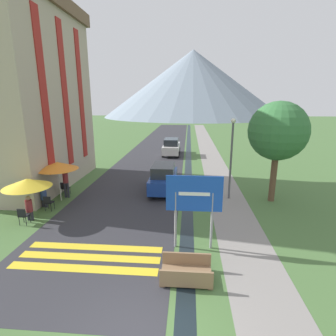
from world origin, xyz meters
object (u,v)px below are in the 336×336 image
Objects in this scene: cafe_chair_near_right at (48,202)px; tree_by_path at (278,131)px; cafe_chair_nearest at (23,215)px; cafe_umbrella_front_yellow at (27,183)px; hotel_building at (29,88)px; parked_car_far at (171,147)px; road_sign at (194,200)px; footbridge at (186,273)px; person_seated_far at (44,195)px; person_seated_near at (29,207)px; cafe_umbrella_middle_orange at (58,166)px; streetlamp at (231,152)px; cafe_chair_far_right at (63,187)px; parked_car_near at (164,178)px; cafe_chair_far_left at (65,187)px; person_standing_terrace at (66,182)px.

tree_by_path is at bearing 6.61° from cafe_chair_near_right.
cafe_umbrella_front_yellow is (0.02, 0.60, 1.41)m from cafe_chair_nearest.
hotel_building reaches higher than parked_car_far.
cafe_chair_near_right is at bearing 158.37° from road_sign.
footbridge is at bearing -38.59° from cafe_chair_near_right.
person_seated_far is 13.58m from tree_by_path.
person_seated_near reaches higher than cafe_chair_near_right.
streetlamp reaches higher than cafe_umbrella_middle_orange.
hotel_building is at bearing 144.78° from road_sign.
cafe_chair_nearest is at bearing -78.16° from cafe_chair_far_right.
parked_car_near is (9.00, -0.89, -5.67)m from hotel_building.
cafe_umbrella_front_yellow reaches higher than cafe_chair_near_right.
hotel_building is 4.03× the size of road_sign.
parked_car_near is 7.17m from person_seated_far.
person_seated_far is (-0.31, -1.94, 0.19)m from cafe_chair_far_left.
cafe_umbrella_front_yellow is (-8.07, 1.98, -0.15)m from road_sign.
cafe_umbrella_front_yellow is 1.78× the size of person_seated_far.
cafe_umbrella_middle_orange is at bearing 139.13° from footbridge.
parked_car_near is 0.84× the size of streetlamp.
road_sign is 8.35m from cafe_chair_nearest.
footbridge is at bearing -26.20° from person_seated_near.
parked_car_far is 1.90× the size of cafe_umbrella_front_yellow.
hotel_building reaches higher than person_seated_far.
footbridge is at bearing -84.78° from parked_car_far.
parked_car_far is 2.44× the size of person_standing_terrace.
parked_car_near reaches higher than person_standing_terrace.
person_seated_far is (-0.18, 1.66, -0.00)m from person_seated_near.
parked_car_far is 17.81m from person_seated_near.
person_seated_near is (0.02, 0.51, 0.19)m from cafe_chair_nearest.
cafe_chair_far_right is 3.62m from person_seated_near.
tree_by_path reaches higher than cafe_chair_near_right.
person_seated_near is at bearing -77.93° from cafe_chair_far_right.
cafe_umbrella_front_yellow is at bearing -63.94° from hotel_building.
cafe_umbrella_front_yellow reaches higher than cafe_chair_far_right.
parked_car_far is 5.07× the size of cafe_chair_far_left.
person_standing_terrace is (0.07, 2.02, 0.52)m from cafe_chair_near_right.
person_seated_near is 1.01× the size of person_seated_far.
cafe_umbrella_middle_orange is (-5.68, -14.09, 1.24)m from parked_car_far.
road_sign is 9.06m from cafe_umbrella_middle_orange.
parked_car_near is 0.94× the size of parked_car_far.
hotel_building reaches higher than cafe_chair_nearest.
streetlamp is (4.39, -12.91, 1.98)m from parked_car_far.
cafe_umbrella_front_yellow reaches higher than person_standing_terrace.
streetlamp reaches higher than cafe_chair_near_right.
road_sign is 1.79× the size of footbridge.
cafe_umbrella_front_yellow is 1.29× the size of person_standing_terrace.
parked_car_far is (-2.13, 18.67, -1.15)m from road_sign.
footbridge is 9.04m from cafe_chair_near_right.
hotel_building is 15.90m from tree_by_path.
cafe_umbrella_front_yellow is 0.47× the size of streetlamp.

